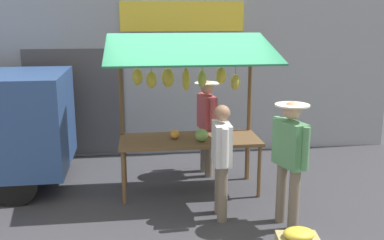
% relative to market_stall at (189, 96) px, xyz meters
% --- Properties ---
extents(ground_plane, '(40.00, 40.00, 0.00)m').
position_rel_market_stall_xyz_m(ground_plane, '(-0.01, 0.05, -1.56)').
color(ground_plane, '#38383D').
extents(street_backdrop, '(9.00, 0.30, 3.40)m').
position_rel_market_stall_xyz_m(street_backdrop, '(0.03, -2.15, 0.14)').
color(street_backdrop, '#8C939E').
rests_on(street_backdrop, ground).
extents(market_stall, '(2.50, 1.46, 2.50)m').
position_rel_market_stall_xyz_m(market_stall, '(0.00, 0.00, 0.00)').
color(market_stall, brown).
rests_on(market_stall, ground).
extents(vendor_with_sunhat, '(0.44, 0.71, 1.68)m').
position_rel_market_stall_xyz_m(vendor_with_sunhat, '(-0.40, -0.70, -0.56)').
color(vendor_with_sunhat, '#726656').
rests_on(vendor_with_sunhat, ground).
extents(shopper_with_shopping_bag, '(0.44, 0.70, 1.71)m').
position_rel_market_stall_xyz_m(shopper_with_shopping_bag, '(-1.15, 1.43, -0.54)').
color(shopper_with_shopping_bag, '#726656').
rests_on(shopper_with_shopping_bag, ground).
extents(shopper_in_striped_shirt, '(0.24, 0.69, 1.61)m').
position_rel_market_stall_xyz_m(shopper_in_striped_shirt, '(-0.32, 1.05, -0.63)').
color(shopper_in_striped_shirt, '#726656').
rests_on(shopper_in_striped_shirt, ground).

